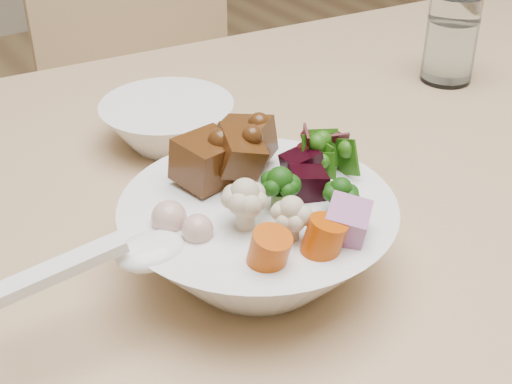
% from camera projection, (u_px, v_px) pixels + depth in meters
% --- Properties ---
extents(dining_table, '(1.80, 1.14, 0.80)m').
position_uv_depth(dining_table, '(502.00, 185.00, 0.96)').
color(dining_table, tan).
rests_on(dining_table, ground).
extents(chair_far, '(0.49, 0.49, 0.96)m').
position_uv_depth(chair_far, '(158.00, 111.00, 1.55)').
color(chair_far, tan).
rests_on(chair_far, ground).
extents(food_bowl, '(0.25, 0.25, 0.14)m').
position_uv_depth(food_bowl, '(259.00, 231.00, 0.65)').
color(food_bowl, white).
rests_on(food_bowl, dining_table).
extents(soup_spoon, '(0.17, 0.05, 0.03)m').
position_uv_depth(soup_spoon, '(127.00, 256.00, 0.57)').
color(soup_spoon, white).
rests_on(soup_spoon, food_bowl).
extents(water_glass, '(0.07, 0.07, 0.13)m').
position_uv_depth(water_glass, '(451.00, 42.00, 1.02)').
color(water_glass, white).
rests_on(water_glass, dining_table).
extents(side_bowl, '(0.16, 0.16, 0.05)m').
position_uv_depth(side_bowl, '(168.00, 124.00, 0.87)').
color(side_bowl, white).
rests_on(side_bowl, dining_table).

